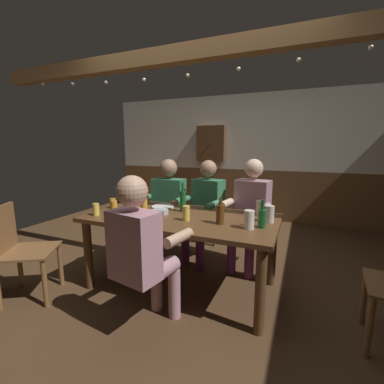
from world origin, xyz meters
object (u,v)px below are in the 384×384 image
Objects in this scene: plate_0 at (163,207)px; pint_glass_8 at (270,214)px; table_candle at (140,214)px; person_2 at (250,209)px; chair_empty_near_left at (204,208)px; bottle_2 at (183,200)px; pint_glass_0 at (186,213)px; person_0 at (167,202)px; person_1 at (205,206)px; person_3 at (142,248)px; pint_glass_6 at (144,205)px; pint_glass_1 at (150,219)px; pint_glass_4 at (114,207)px; dining_table at (181,225)px; pint_glass_7 at (113,203)px; condiment_caddy at (160,212)px; wall_dart_cabinet at (211,144)px; pint_glass_3 at (260,208)px; bottle_0 at (146,196)px; chair_empty_near_right at (19,249)px; pint_glass_5 at (96,209)px; pint_glass_2 at (249,220)px; bottle_3 at (262,218)px.

pint_glass_8 is at bearing -6.24° from plate_0.
person_2 is at bearing 47.61° from table_candle.
bottle_2 is (0.21, -1.21, 0.37)m from chair_empty_near_left.
person_0 is at bearing 128.31° from pint_glass_0.
table_candle is 0.26× the size of bottle_2.
person_1 is at bearing 85.26° from bottle_2.
pint_glass_0 is (0.12, -0.82, 0.13)m from person_1.
person_2 reaches higher than person_0.
person_3 is 8.06× the size of pint_glass_8.
chair_empty_near_left is 1.36m from pint_glass_6.
pint_glass_4 is at bearing 159.33° from pint_glass_1.
pint_glass_7 is at bearing -179.42° from dining_table.
person_1 is 1.40× the size of chair_empty_near_left.
person_1 is 0.78m from pint_glass_6.
condiment_caddy is 2.86m from wall_dart_cabinet.
bottle_2 is at bearing 49.53° from condiment_caddy.
pint_glass_3 is 2.81m from wall_dart_cabinet.
pint_glass_3 is 1.08× the size of pint_glass_4.
bottle_2 reaches higher than pint_glass_0.
person_3 is at bearing -58.71° from bottle_0.
chair_empty_near_left is at bearing 76.49° from pint_glass_4.
chair_empty_near_right is at bearing 60.03° from person_1.
pint_glass_5 is at bearing -92.42° from wall_dart_cabinet.
plate_0 is 0.70m from pint_glass_5.
table_candle is 0.67× the size of pint_glass_5.
bottle_2 reaches higher than plate_0.
person_2 is 1.49m from pint_glass_4.
pint_glass_8 reaches higher than plate_0.
wall_dart_cabinet is at bearing 114.84° from pint_glass_2.
pint_glass_1 is at bearing -159.48° from bottle_3.
person_0 reaches higher than pint_glass_2.
pint_glass_6 is (-0.19, -1.31, 0.31)m from chair_empty_near_left.
bottle_0 reaches higher than pint_glass_3.
table_candle is at bearing 10.23° from pint_glass_5.
person_1 is 0.97m from table_candle.
pint_glass_1 is 0.81m from pint_glass_7.
pint_glass_1 is at bearing 121.69° from person_3.
chair_empty_near_right is 1.40m from plate_0.
chair_empty_near_right is 7.42× the size of pint_glass_5.
pint_glass_6 is (-1.24, 0.14, -0.03)m from bottle_3.
pint_glass_1 is at bearing 84.31° from chair_empty_near_left.
bottle_3 is (0.79, -0.77, 0.15)m from person_1.
person_0 is at bearing 127.67° from dining_table.
chair_empty_near_right is at bearing 53.70° from chair_empty_near_left.
person_0 is at bearing 122.56° from chair_empty_near_right.
bottle_3 is (1.37, -0.37, -0.01)m from bottle_0.
chair_empty_near_left is (0.27, 0.67, -0.21)m from person_0.
pint_glass_8 is 0.21× the size of wall_dart_cabinet.
bottle_3 is 0.67m from pint_glass_0.
chair_empty_near_left is 2.91× the size of bottle_2.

